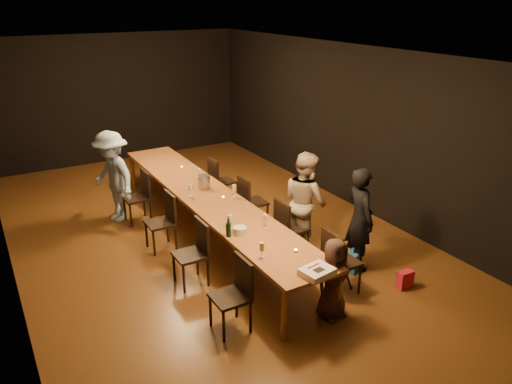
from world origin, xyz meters
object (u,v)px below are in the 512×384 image
man_blue (113,177)px  chair_left_2 (160,222)px  champagne_bottle (229,226)px  chair_right_1 (292,227)px  woman_birthday (360,219)px  ice_bucket (204,182)px  table (208,198)px  chair_left_0 (230,297)px  child (334,279)px  plate_stack (240,231)px  chair_left_1 (190,254)px  chair_right_0 (342,261)px  chair_left_3 (136,197)px  chair_right_2 (253,201)px  chair_right_3 (222,181)px  birthday_cake (317,272)px  woman_tan (305,201)px

man_blue → chair_left_2: bearing=-5.2°
champagne_bottle → chair_right_1: bearing=13.1°
woman_birthday → man_blue: size_ratio=0.95×
woman_birthday → man_blue: (-2.64, 3.48, 0.04)m
ice_bucket → man_blue: bearing=137.2°
table → chair_left_0: 2.56m
chair_right_1 → child: (-0.47, -1.61, 0.07)m
chair_left_2 → plate_stack: size_ratio=4.97×
chair_left_0 → chair_left_2: (0.00, 2.40, 0.00)m
champagne_bottle → chair_left_1: bearing=148.0°
chair_left_2 → ice_bucket: ice_bucket is taller
chair_right_0 → ice_bucket: ice_bucket is taller
child → ice_bucket: size_ratio=4.78×
child → plate_stack: 1.47m
chair_left_3 → woman_birthday: woman_birthday is taller
table → chair_left_0: size_ratio=6.45×
table → chair_right_2: size_ratio=6.45×
man_blue → champagne_bottle: size_ratio=5.37×
chair_right_1 → child: 1.68m
chair_right_3 → plate_stack: size_ratio=4.97×
chair_right_0 → plate_stack: size_ratio=4.97×
chair_right_0 → ice_bucket: (-0.77, 2.74, 0.40)m
birthday_cake → chair_right_3: bearing=69.7°
woman_birthday → child: size_ratio=1.44×
chair_left_3 → table: bearing=-144.7°
table → plate_stack: size_ratio=32.09×
woman_tan → ice_bucket: 1.80m
ice_bucket → child: bearing=-84.5°
chair_right_0 → child: bearing=-48.7°
chair_left_0 → ice_bucket: bearing=-18.8°
chair_right_2 → chair_right_3: bearing=180.0°
chair_left_0 → chair_left_3: 3.60m
table → woman_tan: (1.15, -1.11, 0.10)m
chair_left_1 → birthday_cake: 1.95m
table → chair_left_3: size_ratio=6.45×
chair_left_0 → ice_bucket: ice_bucket is taller
man_blue → woman_birthday: bearing=20.6°
chair_left_3 → champagne_bottle: champagne_bottle is taller
chair_right_2 → chair_left_1: same height
chair_left_3 → man_blue: (-0.30, 0.29, 0.36)m
child → chair_right_1: bearing=68.5°
woman_tan → chair_left_3: bearing=39.8°
chair_right_1 → child: size_ratio=0.86×
plate_stack → chair_right_0: bearing=-39.9°
chair_right_1 → man_blue: 3.37m
chair_right_0 → man_blue: man_blue is taller
chair_right_3 → chair_right_0: bearing=-0.0°
woman_birthday → champagne_bottle: 1.95m
chair_right_1 → woman_birthday: size_ratio=0.60×
chair_right_1 → chair_left_3: same height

